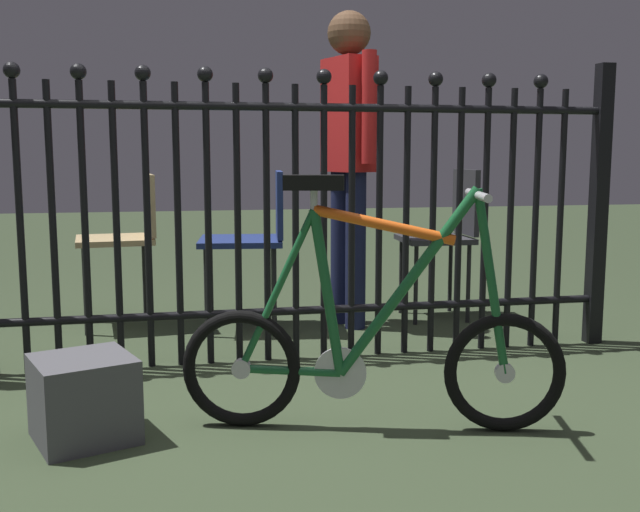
% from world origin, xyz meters
% --- Properties ---
extents(ground_plane, '(20.00, 20.00, 0.00)m').
position_xyz_m(ground_plane, '(0.00, 0.00, 0.00)').
color(ground_plane, '#34412A').
extents(iron_fence, '(3.28, 0.07, 1.37)m').
position_xyz_m(iron_fence, '(-0.06, 0.75, 0.69)').
color(iron_fence, black).
rests_on(iron_fence, ground).
extents(bicycle, '(1.28, 0.47, 0.87)m').
position_xyz_m(bicycle, '(0.20, -0.17, 0.30)').
color(bicycle, black).
rests_on(bicycle, ground).
extents(chair_tan, '(0.45, 0.44, 0.83)m').
position_xyz_m(chair_tan, '(-0.69, 1.58, 0.52)').
color(chair_tan, black).
rests_on(chair_tan, ground).
extents(chair_navy, '(0.49, 0.48, 0.85)m').
position_xyz_m(chair_navy, '(-0.02, 1.38, 0.53)').
color(chair_navy, black).
rests_on(chair_navy, ground).
extents(chair_charcoal, '(0.40, 0.39, 0.85)m').
position_xyz_m(chair_charcoal, '(1.09, 1.44, 0.52)').
color(chair_charcoal, black).
rests_on(chair_charcoal, ground).
extents(person_visitor, '(0.26, 0.46, 1.68)m').
position_xyz_m(person_visitor, '(0.49, 1.36, 1.01)').
color(person_visitor, '#191E3F').
rests_on(person_visitor, ground).
extents(display_crate, '(0.39, 0.39, 0.28)m').
position_xyz_m(display_crate, '(-0.75, -0.08, 0.14)').
color(display_crate, '#4C4C51').
rests_on(display_crate, ground).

